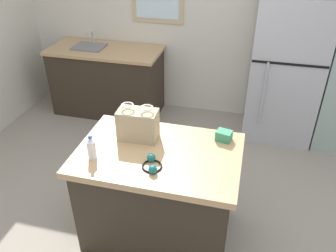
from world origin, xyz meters
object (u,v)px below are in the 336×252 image
kitchen_island (159,194)px  ear_defenders (152,164)px  shopping_bag (138,124)px  small_box (224,136)px  refrigerator (285,70)px  bottle (91,148)px

kitchen_island → ear_defenders: ear_defenders is taller
shopping_bag → ear_defenders: shopping_bag is taller
ear_defenders → small_box: bearing=45.8°
kitchen_island → refrigerator: size_ratio=0.73×
kitchen_island → ear_defenders: size_ratio=6.46×
small_box → ear_defenders: size_ratio=0.61×
kitchen_island → refrigerator: 2.22m
kitchen_island → small_box: 0.72m
refrigerator → ear_defenders: (-0.99, -2.13, 0.04)m
kitchen_island → refrigerator: bearing=62.8°
bottle → refrigerator: bearing=55.9°
refrigerator → small_box: (-0.53, -1.66, 0.06)m
bottle → ear_defenders: bearing=0.7°
kitchen_island → ear_defenders: (0.01, -0.19, 0.46)m
ear_defenders → bottle: bearing=-179.3°
kitchen_island → small_box: (0.46, 0.28, 0.48)m
refrigerator → shopping_bag: bearing=-123.7°
shopping_bag → small_box: 0.69m
kitchen_island → refrigerator: refrigerator is taller
shopping_bag → small_box: (0.67, 0.14, -0.09)m
shopping_bag → bottle: shopping_bag is taller
small_box → bottle: (-0.92, -0.48, 0.05)m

